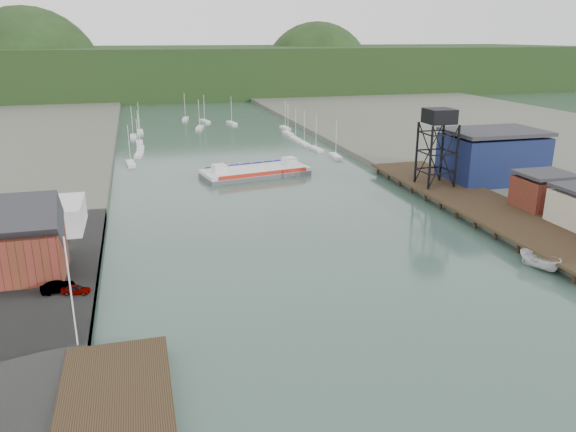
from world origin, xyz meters
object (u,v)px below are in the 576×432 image
lift_tower (439,121)px  car_west_a (76,289)px  motorboat (540,261)px  chain_ferry (255,172)px  harbor_building (14,246)px

lift_tower → car_west_a: bearing=-153.1°
motorboat → lift_tower: bearing=65.4°
chain_ferry → motorboat: size_ratio=4.09×
motorboat → car_west_a: size_ratio=1.88×
chain_ferry → motorboat: bearing=-78.3°
lift_tower → motorboat: size_ratio=2.43×
harbor_building → motorboat: bearing=-10.0°
harbor_building → lift_tower: (77.00, 28.00, 9.56)m
chain_ferry → lift_tower: bearing=-49.1°
chain_ferry → car_west_a: bearing=-131.4°
harbor_building → car_west_a: size_ratio=3.49×
lift_tower → chain_ferry: lift_tower is taller
chain_ferry → car_west_a: size_ratio=7.70×
chain_ferry → car_west_a: 70.95m
lift_tower → car_west_a: size_ratio=4.58×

